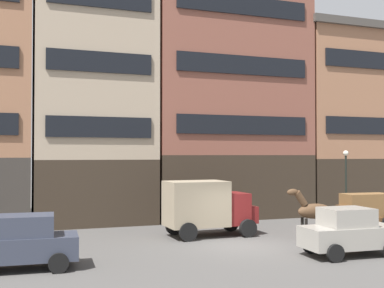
% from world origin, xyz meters
% --- Properties ---
extents(ground_plane, '(120.00, 120.00, 0.00)m').
position_xyz_m(ground_plane, '(0.00, 0.00, 0.00)').
color(ground_plane, '#4C4947').
extents(building_center_left, '(7.08, 6.70, 17.89)m').
position_xyz_m(building_center_left, '(-5.13, 10.20, 8.99)').
color(building_center_left, '#33281E').
rests_on(building_center_left, ground_plane).
extents(building_center_right, '(10.35, 6.70, 14.91)m').
position_xyz_m(building_center_right, '(3.24, 10.20, 7.50)').
color(building_center_right, '#33281E').
rests_on(building_center_right, ground_plane).
extents(building_far_right, '(8.12, 6.70, 12.66)m').
position_xyz_m(building_far_right, '(12.12, 10.20, 6.37)').
color(building_far_right, '#33281E').
rests_on(building_far_right, ground_plane).
extents(cargo_wagon, '(3.00, 1.71, 1.98)m').
position_xyz_m(cargo_wagon, '(6.67, 0.75, 1.15)').
color(cargo_wagon, brown).
rests_on(cargo_wagon, ground_plane).
extents(draft_horse, '(2.35, 0.72, 2.30)m').
position_xyz_m(draft_horse, '(3.72, 0.76, 1.27)').
color(draft_horse, '#513823').
rests_on(draft_horse, ground_plane).
extents(delivery_truck_near, '(4.39, 2.22, 2.62)m').
position_xyz_m(delivery_truck_near, '(-0.68, 2.90, 1.42)').
color(delivery_truck_near, maroon).
rests_on(delivery_truck_near, ground_plane).
extents(sedan_dark, '(3.78, 2.03, 1.83)m').
position_xyz_m(sedan_dark, '(-8.95, -1.17, 0.91)').
color(sedan_dark, '#333847').
rests_on(sedan_dark, ground_plane).
extents(sedan_light, '(3.77, 2.00, 1.83)m').
position_xyz_m(sedan_light, '(2.83, -2.99, 0.91)').
color(sedan_light, gray).
rests_on(sedan_light, ground_plane).
extents(streetlamp_curbside, '(0.32, 0.32, 4.12)m').
position_xyz_m(streetlamp_curbside, '(9.46, 5.86, 2.67)').
color(streetlamp_curbside, black).
rests_on(streetlamp_curbside, ground_plane).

